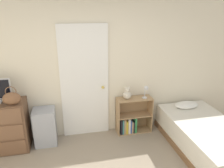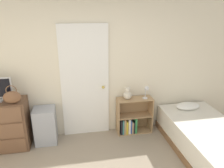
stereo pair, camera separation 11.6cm
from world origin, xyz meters
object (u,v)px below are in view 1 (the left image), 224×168
at_px(teddy_bear, 127,94).
at_px(bed, 205,136).
at_px(desk_lamp, 146,90).
at_px(handbag, 12,98).
at_px(storage_bin, 45,127).
at_px(bookshelf, 131,119).
at_px(dresser, 0,127).

xyz_separation_m(teddy_bear, bed, (1.19, -0.82, -0.58)).
xyz_separation_m(desk_lamp, bed, (0.83, -0.78, -0.65)).
bearing_deg(bed, handbag, 169.09).
bearing_deg(teddy_bear, bed, -34.48).
bearing_deg(storage_bin, bookshelf, 1.51).
xyz_separation_m(storage_bin, bed, (2.71, -0.77, -0.09)).
bearing_deg(bookshelf, handbag, -174.11).
height_order(handbag, storage_bin, handbag).
xyz_separation_m(handbag, storage_bin, (0.43, 0.17, -0.66)).
bearing_deg(storage_bin, handbag, -158.62).
xyz_separation_m(storage_bin, teddy_bear, (1.53, 0.04, 0.48)).
bearing_deg(handbag, bookshelf, 5.89).
height_order(handbag, teddy_bear, handbag).
distance_m(bookshelf, desk_lamp, 0.67).
bearing_deg(handbag, bed, -10.91).
height_order(storage_bin, bookshelf, bookshelf).
relative_size(dresser, bookshelf, 1.28).
relative_size(teddy_bear, desk_lamp, 0.98).
height_order(dresser, desk_lamp, desk_lamp).
bearing_deg(dresser, desk_lamp, 1.09).
height_order(dresser, bookshelf, dresser).
bearing_deg(bookshelf, dresser, -177.83).
xyz_separation_m(bookshelf, teddy_bear, (-0.09, -0.00, 0.54)).
height_order(dresser, handbag, handbag).
height_order(bookshelf, teddy_bear, teddy_bear).
bearing_deg(bookshelf, storage_bin, -178.49).
height_order(storage_bin, teddy_bear, teddy_bear).
bearing_deg(dresser, bookshelf, 2.17).
relative_size(handbag, storage_bin, 0.46).
xyz_separation_m(storage_bin, desk_lamp, (1.88, 0.00, 0.55)).
distance_m(dresser, bookshelf, 2.35).
distance_m(bookshelf, bed, 1.37).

